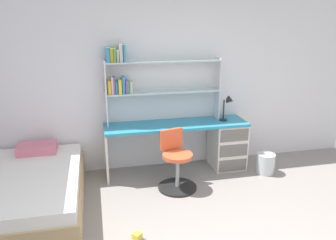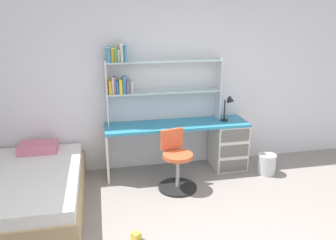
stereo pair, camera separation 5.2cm
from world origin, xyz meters
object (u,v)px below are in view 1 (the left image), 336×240
bookshelf_hutch (144,78)px  desk_lamp (229,104)px  waste_bin (266,163)px  desk (213,141)px  toy_block_yellow_1 (137,237)px  swivel_chair (176,166)px  bed_platform (32,192)px

bookshelf_hutch → desk_lamp: 1.29m
waste_bin → desk_lamp: bearing=146.2°
desk → toy_block_yellow_1: 2.07m
swivel_chair → toy_block_yellow_1: size_ratio=9.92×
toy_block_yellow_1 → desk: bearing=48.1°
bookshelf_hutch → waste_bin: size_ratio=5.58×
bookshelf_hutch → swivel_chair: bearing=-64.6°
desk → swivel_chair: (-0.69, -0.51, -0.11)m
desk_lamp → toy_block_yellow_1: size_ratio=4.80×
bed_platform → toy_block_yellow_1: bed_platform is taller
desk_lamp → desk: bearing=171.8°
desk → waste_bin: 0.84m
desk → toy_block_yellow_1: bearing=-131.9°
desk → desk_lamp: bearing=-8.2°
desk → bed_platform: (-2.50, -0.67, -0.19)m
bed_platform → toy_block_yellow_1: (1.14, -0.84, -0.19)m
desk_lamp → swivel_chair: bearing=-152.3°
bookshelf_hutch → bed_platform: (-1.50, -0.82, -1.17)m
swivel_chair → waste_bin: (1.40, 0.14, -0.16)m
toy_block_yellow_1 → swivel_chair: bearing=56.4°
bed_platform → bookshelf_hutch: bearing=28.6°
desk → bookshelf_hutch: size_ratio=1.25×
bookshelf_hutch → toy_block_yellow_1: size_ratio=20.82×
desk_lamp → swivel_chair: size_ratio=0.48×
bookshelf_hutch → swivel_chair: (0.31, -0.65, -1.09)m
swivel_chair → bookshelf_hutch: bearing=115.4°
desk → bed_platform: 2.59m
waste_bin → toy_block_yellow_1: waste_bin is taller
desk → waste_bin: (0.71, -0.36, -0.28)m
bookshelf_hutch → desk_lamp: bookshelf_hutch is taller
desk_lamp → swivel_chair: 1.23m
toy_block_yellow_1 → bed_platform: bearing=143.5°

